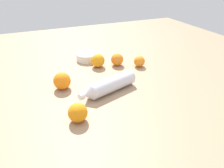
# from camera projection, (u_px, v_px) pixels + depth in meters

# --- Properties ---
(ground_plane) EXTENTS (2.40, 2.40, 0.00)m
(ground_plane) POSITION_uv_depth(u_px,v_px,m) (107.00, 90.00, 1.02)
(ground_plane) COLOR #9E7F60
(water_bottle) EXTENTS (0.15, 0.29, 0.07)m
(water_bottle) POSITION_uv_depth(u_px,v_px,m) (108.00, 85.00, 0.98)
(water_bottle) COLOR silver
(water_bottle) RESTS_ON ground_plane
(orange_0) EXTENTS (0.07, 0.07, 0.07)m
(orange_0) POSITION_uv_depth(u_px,v_px,m) (117.00, 60.00, 1.25)
(orange_0) COLOR orange
(orange_0) RESTS_ON ground_plane
(orange_1) EXTENTS (0.06, 0.06, 0.06)m
(orange_1) POSITION_uv_depth(u_px,v_px,m) (139.00, 61.00, 1.24)
(orange_1) COLOR orange
(orange_1) RESTS_ON ground_plane
(orange_2) EXTENTS (0.08, 0.08, 0.08)m
(orange_2) POSITION_uv_depth(u_px,v_px,m) (62.00, 81.00, 1.01)
(orange_2) COLOR orange
(orange_2) RESTS_ON ground_plane
(orange_3) EXTENTS (0.07, 0.07, 0.07)m
(orange_3) POSITION_uv_depth(u_px,v_px,m) (78.00, 113.00, 0.80)
(orange_3) COLOR orange
(orange_3) RESTS_ON ground_plane
(orange_4) EXTENTS (0.07, 0.07, 0.07)m
(orange_4) POSITION_uv_depth(u_px,v_px,m) (98.00, 61.00, 1.23)
(orange_4) COLOR orange
(orange_4) RESTS_ON ground_plane
(ceramic_bowl) EXTENTS (0.13, 0.13, 0.04)m
(ceramic_bowl) POSITION_uv_depth(u_px,v_px,m) (87.00, 57.00, 1.33)
(ceramic_bowl) COLOR white
(ceramic_bowl) RESTS_ON ground_plane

